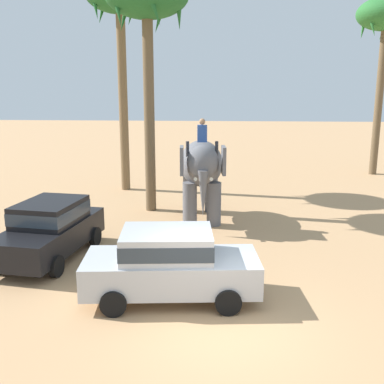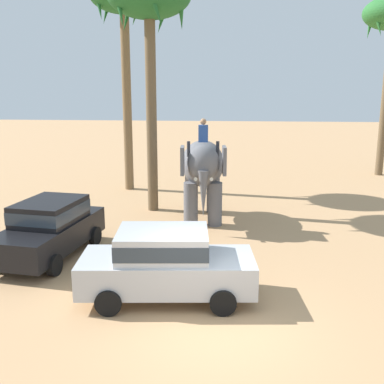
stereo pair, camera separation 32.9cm
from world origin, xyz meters
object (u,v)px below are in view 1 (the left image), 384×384
car_sedan_foreground (170,262)px  car_parked_far_side (50,227)px  palm_tree_near_hut (120,2)px  palm_tree_behind_elephant (147,3)px  elephant_with_mahout (201,169)px

car_sedan_foreground → car_parked_far_side: 4.57m
palm_tree_near_hut → car_sedan_foreground: bearing=-73.2°
car_parked_far_side → palm_tree_behind_elephant: palm_tree_behind_elephant is taller
palm_tree_behind_elephant → palm_tree_near_hut: 4.30m
elephant_with_mahout → palm_tree_near_hut: 9.36m
palm_tree_behind_elephant → elephant_with_mahout: bearing=-31.5°
palm_tree_behind_elephant → palm_tree_near_hut: (-1.86, 3.82, 0.71)m
car_parked_far_side → palm_tree_near_hut: (0.26, 9.37, 7.80)m
car_parked_far_side → palm_tree_behind_elephant: (2.12, 5.56, 7.09)m
car_sedan_foreground → palm_tree_near_hut: (-3.58, 11.85, 7.80)m
elephant_with_mahout → palm_tree_behind_elephant: 6.53m
car_parked_far_side → palm_tree_behind_elephant: bearing=69.2°
car_sedan_foreground → palm_tree_behind_elephant: 10.86m
car_parked_far_side → elephant_with_mahout: (4.25, 4.25, 1.06)m
elephant_with_mahout → car_parked_far_side: bearing=-135.0°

